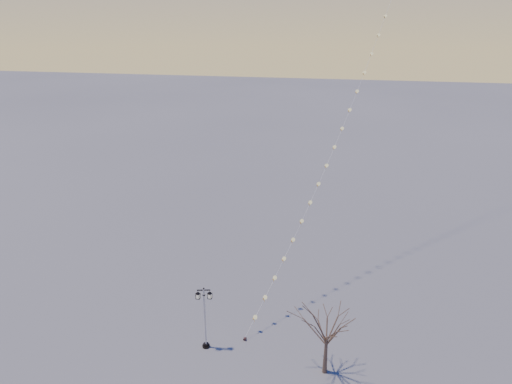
# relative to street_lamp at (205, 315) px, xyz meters

# --- Properties ---
(ground) EXTENTS (300.00, 300.00, 0.00)m
(ground) POSITION_rel_street_lamp_xyz_m (0.61, -0.31, -2.42)
(ground) COLOR #5E5F5F
(ground) RESTS_ON ground
(street_lamp) EXTENTS (1.09, 0.56, 4.37)m
(street_lamp) POSITION_rel_street_lamp_xyz_m (0.00, 0.00, 0.00)
(street_lamp) COLOR black
(street_lamp) RESTS_ON ground
(bare_tree) EXTENTS (2.74, 2.74, 4.55)m
(bare_tree) POSITION_rel_street_lamp_xyz_m (7.64, -0.71, 0.74)
(bare_tree) COLOR brown
(bare_tree) RESTS_ON ground
(kite_train) EXTENTS (13.93, 31.75, 39.57)m
(kite_train) POSITION_rel_street_lamp_xyz_m (8.95, 16.76, 17.27)
(kite_train) COLOR black
(kite_train) RESTS_ON ground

